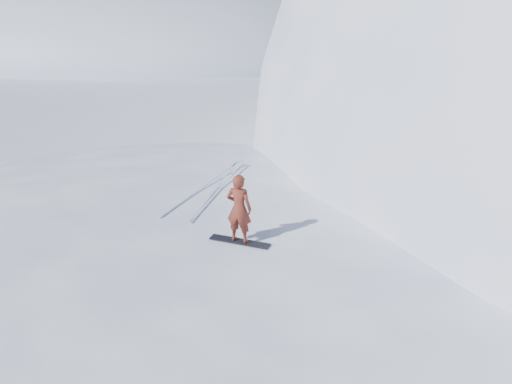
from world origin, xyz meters
TOP-DOWN VIEW (x-y plane):
  - ground at (0.00, 0.00)m, footprint 400.00×400.00m
  - near_ridge at (1.00, 3.00)m, footprint 36.00×28.00m
  - far_ridge_a at (-70.00, 60.00)m, footprint 120.00×70.00m
  - far_ridge_c at (-40.00, 110.00)m, footprint 140.00×90.00m
  - wind_bumps at (-0.56, 2.12)m, footprint 16.00×14.40m
  - snowboard at (1.03, 1.71)m, footprint 1.72×0.48m
  - snowboarder at (1.03, 1.71)m, footprint 0.74×0.52m
  - vapor_plume at (-45.61, 44.30)m, footprint 10.64×8.52m
  - board_tracks at (-1.74, 5.02)m, footprint 1.65×5.99m

SIDE VIEW (x-z plane):
  - ground at x=0.00m, z-range 0.00..0.00m
  - near_ridge at x=1.00m, z-range -2.40..2.40m
  - far_ridge_a at x=-70.00m, z-range -14.00..14.00m
  - far_ridge_c at x=-40.00m, z-range -18.00..18.00m
  - wind_bumps at x=-0.56m, z-range -0.50..0.50m
  - vapor_plume at x=-45.61m, z-range -3.73..3.73m
  - snowboard at x=1.03m, z-range 2.40..2.43m
  - board_tracks at x=-1.74m, z-range 2.40..2.44m
  - snowboarder at x=1.03m, z-range 2.43..4.34m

